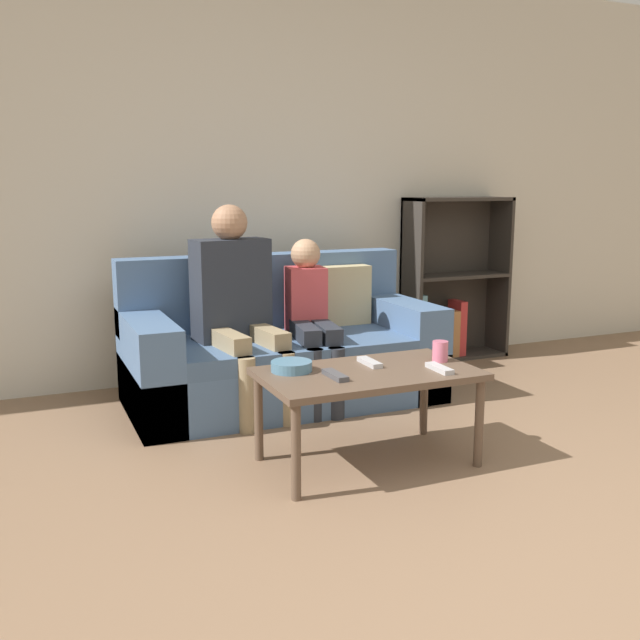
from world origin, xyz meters
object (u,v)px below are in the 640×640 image
Objects in this scene: coffee_table at (368,381)px; person_adult at (236,296)px; bookshelf at (446,296)px; couch at (281,353)px; snack_bowl at (291,366)px; cup_near at (440,351)px; tv_remote_2 at (439,368)px; tv_remote_0 at (370,362)px; person_child at (311,314)px; tv_remote_1 at (335,375)px.

person_adult is (-0.30, 0.99, 0.26)m from coffee_table.
couch is at bearing -160.64° from bookshelf.
cup_near is at bearing -8.79° from snack_bowl.
snack_bowl is at bearing 158.47° from tv_remote_2.
snack_bowl reaches higher than tv_remote_0.
person_adult is 6.63× the size of tv_remote_0.
snack_bowl reaches higher than coffee_table.
tv_remote_2 is 0.65m from snack_bowl.
couch is 1.14m from cup_near.
tv_remote_0 is at bearing 138.06° from tv_remote_2.
couch reaches higher than snack_bowl.
bookshelf reaches higher than person_adult.
bookshelf reaches higher than snack_bowl.
bookshelf is 1.84m from person_adult.
person_adult reaches higher than snack_bowl.
bookshelf reaches higher than tv_remote_2.
tv_remote_0 is at bearing -75.00° from person_adult.
tv_remote_2 is (0.59, -1.12, -0.20)m from person_adult.
coffee_table is 5.24× the size of snack_bowl.
person_adult is at bearing 111.85° from tv_remote_0.
tv_remote_2 is (0.16, -1.07, -0.08)m from person_child.
coffee_table is 0.12m from tv_remote_0.
cup_near is 0.70m from snack_bowl.
person_child is at bearing 61.94° from snack_bowl.
bookshelf reaches higher than cup_near.
coffee_table is 5.57× the size of tv_remote_0.
couch is at bearing 7.65° from person_adult.
person_adult is at bearing 118.97° from tv_remote_2.
person_child is at bearing 71.45° from tv_remote_1.
tv_remote_2 is (-1.15, -1.70, -0.01)m from bookshelf.
bookshelf is 6.70× the size of tv_remote_2.
coffee_table is 0.20m from tv_remote_1.
person_child is (-1.32, -0.63, 0.07)m from bookshelf.
person_adult reaches higher than tv_remote_2.
coffee_table is 0.39m from cup_near.
tv_remote_1 is at bearing -53.08° from snack_bowl.
couch reaches higher than tv_remote_0.
coffee_table is 5.54× the size of tv_remote_1.
coffee_table is at bearing -177.30° from cup_near.
coffee_table is at bearing -21.83° from snack_bowl.
person_child is (0.14, -0.12, 0.24)m from couch.
person_child reaches higher than tv_remote_2.
bookshelf is at bearing 34.46° from person_child.
person_adult is 6.60× the size of tv_remote_2.
tv_remote_0 is at bearing -85.83° from person_child.
person_adult is at bearing 89.12° from snack_bowl.
tv_remote_0 is (0.07, -0.98, 0.17)m from couch.
person_adult is 1.21× the size of person_child.
couch is 0.30m from person_child.
coffee_table is at bearing -132.39° from bookshelf.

